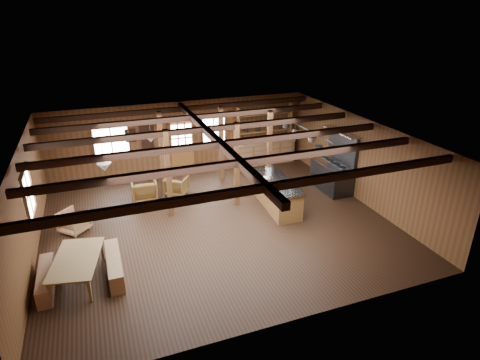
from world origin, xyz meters
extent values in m
cube|color=black|center=(0.00, 0.00, -0.01)|extent=(10.00, 9.00, 0.02)
cube|color=black|center=(0.00, 0.00, 2.81)|extent=(10.00, 9.00, 0.02)
cube|color=#553218|center=(-5.01, 0.00, 1.40)|extent=(0.02, 9.00, 2.80)
cube|color=#553218|center=(5.01, 0.00, 1.40)|extent=(0.02, 9.00, 2.80)
cube|color=#553218|center=(0.00, 4.51, 1.40)|extent=(10.00, 0.02, 2.80)
cube|color=#553218|center=(0.00, -4.51, 1.40)|extent=(10.00, 0.02, 2.80)
cube|color=black|center=(0.00, -3.50, 2.68)|extent=(9.80, 0.12, 0.18)
cube|color=black|center=(0.00, -2.00, 2.68)|extent=(9.80, 0.12, 0.18)
cube|color=black|center=(0.00, -0.50, 2.68)|extent=(9.80, 0.12, 0.18)
cube|color=black|center=(0.00, 1.00, 2.68)|extent=(9.80, 0.12, 0.18)
cube|color=black|center=(0.00, 2.50, 2.68)|extent=(9.80, 0.12, 0.18)
cube|color=black|center=(0.00, 3.80, 2.68)|extent=(9.80, 0.12, 0.18)
cube|color=black|center=(0.00, 0.00, 2.68)|extent=(0.18, 8.82, 0.18)
cube|color=#4C2A15|center=(-1.20, 1.00, 1.40)|extent=(0.15, 0.15, 2.80)
cube|color=#4C2A15|center=(-1.00, 3.20, 1.40)|extent=(0.15, 0.15, 2.80)
cube|color=#4C2A15|center=(1.00, 1.00, 1.40)|extent=(0.15, 0.15, 2.80)
cube|color=#4C2A15|center=(1.20, 3.20, 1.40)|extent=(0.15, 0.15, 2.80)
cube|color=#4C2A15|center=(2.60, 2.00, 1.40)|extent=(0.15, 0.15, 2.80)
cube|color=brown|center=(0.00, 4.45, 0.55)|extent=(0.90, 0.06, 1.10)
cube|color=#4C2A15|center=(-0.48, 4.45, 1.05)|extent=(0.06, 0.08, 2.10)
cube|color=#4C2A15|center=(0.48, 4.45, 1.05)|extent=(0.06, 0.08, 2.10)
cube|color=#4C2A15|center=(0.00, 4.45, 2.12)|extent=(1.02, 0.08, 0.06)
cube|color=white|center=(0.00, 4.45, 1.55)|extent=(0.84, 0.02, 0.90)
cube|color=white|center=(-2.60, 4.46, 1.60)|extent=(1.20, 0.02, 1.20)
cube|color=#4C2A15|center=(-2.60, 4.46, 1.60)|extent=(1.32, 0.06, 1.32)
cube|color=white|center=(1.30, 4.46, 1.60)|extent=(0.90, 0.02, 1.20)
cube|color=#4C2A15|center=(1.30, 4.46, 1.60)|extent=(1.02, 0.06, 1.32)
cube|color=white|center=(-4.96, 0.50, 1.60)|extent=(0.02, 1.20, 1.20)
cube|color=#4C2A15|center=(-4.96, 0.50, 1.60)|extent=(0.14, 1.24, 1.32)
cube|color=silver|center=(-1.30, 4.46, 1.80)|extent=(0.50, 0.03, 0.40)
cube|color=black|center=(-1.30, 4.45, 1.80)|extent=(0.55, 0.02, 0.45)
cube|color=silver|center=(-1.90, 4.46, 1.70)|extent=(0.35, 0.03, 0.45)
cube|color=black|center=(-1.90, 4.45, 1.70)|extent=(0.40, 0.02, 0.50)
cube|color=silver|center=(-1.30, 4.46, 1.30)|extent=(0.40, 0.03, 0.30)
cube|color=black|center=(-1.30, 4.45, 1.30)|extent=(0.45, 0.02, 0.35)
cube|color=brown|center=(3.40, 4.20, 0.45)|extent=(2.50, 0.55, 0.90)
cube|color=brown|center=(3.40, 4.18, 0.93)|extent=(2.55, 0.60, 0.06)
cube|color=brown|center=(3.40, 4.25, 1.40)|extent=(2.30, 0.35, 0.04)
cube|color=brown|center=(3.40, 4.25, 1.75)|extent=(2.30, 0.35, 0.04)
cube|color=brown|center=(3.40, 4.25, 2.10)|extent=(2.30, 0.35, 0.04)
cube|color=brown|center=(2.25, 4.25, 1.75)|extent=(0.04, 0.35, 1.40)
cube|color=brown|center=(4.55, 4.25, 1.75)|extent=(0.04, 0.35, 1.40)
cylinder|color=#2F2F31|center=(-3.00, 0.00, 2.58)|extent=(0.02, 0.02, 0.45)
cone|color=silver|center=(-3.00, 0.00, 2.25)|extent=(0.36, 0.36, 0.22)
cylinder|color=#2F2F31|center=(-1.50, 2.00, 2.58)|extent=(0.02, 0.02, 0.45)
cone|color=silver|center=(-1.50, 2.00, 2.25)|extent=(0.36, 0.36, 0.22)
cylinder|color=#2F2F31|center=(3.07, 0.30, 2.55)|extent=(0.04, 3.00, 0.04)
cylinder|color=#2F2F31|center=(3.06, -1.05, 2.42)|extent=(0.01, 0.01, 0.25)
cylinder|color=#B5B7BD|center=(3.06, -1.05, 2.23)|extent=(0.26, 0.26, 0.14)
cylinder|color=#2F2F31|center=(3.04, -0.51, 2.41)|extent=(0.01, 0.01, 0.27)
cylinder|color=#2F2F31|center=(3.04, -0.51, 2.21)|extent=(0.25, 0.25, 0.14)
cylinder|color=#2F2F31|center=(3.12, 0.03, 2.47)|extent=(0.01, 0.01, 0.16)
cylinder|color=#B5B7BD|center=(3.12, 0.03, 2.32)|extent=(0.24, 0.24, 0.14)
cylinder|color=#2F2F31|center=(3.15, 0.57, 2.47)|extent=(0.01, 0.01, 0.17)
cylinder|color=#2F2F31|center=(3.15, 0.57, 2.31)|extent=(0.22, 0.22, 0.14)
cylinder|color=#2F2F31|center=(3.11, 1.11, 2.45)|extent=(0.01, 0.01, 0.21)
cylinder|color=#B5B7BD|center=(3.11, 1.11, 2.27)|extent=(0.19, 0.19, 0.14)
cylinder|color=#2F2F31|center=(3.05, 1.65, 2.47)|extent=(0.01, 0.01, 0.16)
cylinder|color=#2F2F31|center=(3.05, 1.65, 2.32)|extent=(0.24, 0.24, 0.14)
cube|color=brown|center=(2.15, 0.37, 0.43)|extent=(0.94, 2.44, 0.86)
cube|color=#B5B7BD|center=(2.15, 0.37, 0.90)|extent=(1.03, 2.55, 0.08)
cylinder|color=#2F2F31|center=(2.15, -0.23, 0.90)|extent=(0.44, 0.44, 0.06)
cylinder|color=#B5B7BD|center=(2.35, -0.23, 1.05)|extent=(0.03, 0.03, 0.30)
cube|color=brown|center=(2.82, 1.02, 0.18)|extent=(0.47, 0.40, 0.35)
cube|color=#2F2F31|center=(4.60, 0.92, 0.49)|extent=(0.87, 1.64, 0.98)
cube|color=#B5B7BD|center=(4.60, 0.92, 1.00)|extent=(0.89, 1.66, 0.04)
cube|color=#2F2F31|center=(4.92, 0.92, 1.58)|extent=(0.12, 1.64, 1.09)
cube|color=#B5B7BD|center=(4.80, 0.92, 2.13)|extent=(0.40, 1.74, 0.05)
imported|color=olive|center=(-3.90, -1.53, 0.32)|extent=(1.37, 1.99, 0.64)
cube|color=brown|center=(-4.65, -1.53, 0.22)|extent=(0.31, 1.63, 0.45)
cube|color=brown|center=(-3.11, -1.53, 0.24)|extent=(0.33, 1.76, 0.48)
imported|color=brown|center=(-1.82, 2.30, 0.38)|extent=(0.87, 0.89, 0.77)
imported|color=brown|center=(-0.70, 2.44, 0.33)|extent=(0.99, 0.99, 0.65)
imported|color=#976A45|center=(-4.04, 1.00, 0.33)|extent=(1.01, 1.01, 0.66)
cylinder|color=#B5B7BD|center=(2.27, 1.21, 1.03)|extent=(0.29, 0.29, 0.17)
imported|color=silver|center=(1.83, 0.55, 0.97)|extent=(0.29, 0.29, 0.07)
camera|label=1|loc=(-3.09, -10.24, 6.05)|focal=30.00mm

